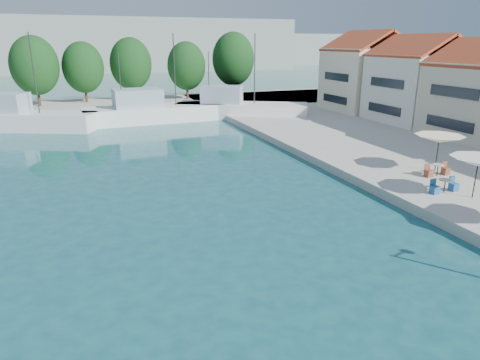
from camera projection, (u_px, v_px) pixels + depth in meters
name	position (u px, v px, depth m)	size (l,w,h in m)	color
quay_far	(96.00, 107.00, 58.51)	(90.00, 16.00, 0.60)	#AFAB9E
hill_west	(3.00, 45.00, 131.63)	(180.00, 40.00, 16.00)	gray
hill_east	(204.00, 50.00, 173.49)	(140.00, 40.00, 12.00)	gray
building_05	(418.00, 77.00, 45.43)	(8.40, 8.80, 9.70)	silver
building_06	(366.00, 70.00, 53.37)	(9.00, 8.80, 10.20)	#F1E0C1
trawler_02	(24.00, 120.00, 44.88)	(14.52, 9.34, 10.20)	silver
trawler_03	(158.00, 112.00, 49.78)	(17.88, 5.36, 10.20)	white
trawler_04	(238.00, 109.00, 51.93)	(15.85, 11.14, 10.20)	silver
tree_04	(34.00, 66.00, 56.35)	(6.18, 6.18, 9.15)	#3F2B19
tree_05	(83.00, 67.00, 60.08)	(5.66, 5.66, 8.38)	#3F2B19
tree_06	(131.00, 64.00, 63.02)	(6.05, 6.05, 8.96)	#3F2B19
tree_07	(186.00, 66.00, 63.66)	(5.66, 5.66, 8.38)	#3F2B19
tree_08	(233.00, 59.00, 67.56)	(6.64, 6.64, 9.83)	#3F2B19
umbrella_white	(478.00, 162.00, 23.09)	(2.98, 2.98, 2.30)	black
umbrella_cream	(439.00, 139.00, 28.00)	(3.17, 3.17, 2.42)	black
cafe_table_02	(444.00, 188.00, 24.45)	(1.82, 0.70, 0.76)	black
cafe_table_03	(437.00, 171.00, 27.49)	(1.82, 0.70, 0.76)	black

